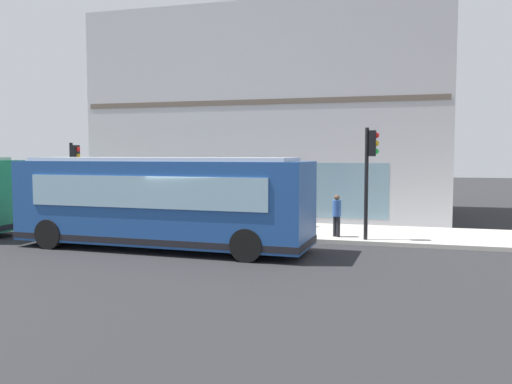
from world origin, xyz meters
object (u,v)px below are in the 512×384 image
at_px(pedestrian_walking_along_curb, 184,202).
at_px(newspaper_vending_box, 183,218).
at_px(city_bus_nearside, 161,203).
at_px(pedestrian_near_hydrant, 253,207).
at_px(traffic_light_near_corner, 370,162).
at_px(pedestrian_near_building_entrance, 337,213).
at_px(pedestrian_by_light_pole, 298,203).
at_px(fire_hydrant, 264,216).
at_px(traffic_light_down_block, 74,168).

xyz_separation_m(pedestrian_walking_along_curb, newspaper_vending_box, (-1.21, -0.44, -0.56)).
bearing_deg(city_bus_nearside, pedestrian_near_hydrant, -29.77).
height_order(traffic_light_near_corner, pedestrian_near_building_entrance, traffic_light_near_corner).
xyz_separation_m(city_bus_nearside, newspaper_vending_box, (3.34, 0.67, -0.95)).
bearing_deg(city_bus_nearside, pedestrian_walking_along_curb, 13.74).
bearing_deg(city_bus_nearside, pedestrian_by_light_pole, -33.73).
xyz_separation_m(pedestrian_walking_along_curb, pedestrian_by_light_pole, (0.86, -4.73, -0.03)).
xyz_separation_m(city_bus_nearside, fire_hydrant, (5.65, -2.12, -1.04)).
height_order(fire_hydrant, pedestrian_by_light_pole, pedestrian_by_light_pole).
bearing_deg(traffic_light_near_corner, traffic_light_down_block, 89.58).
bearing_deg(traffic_light_near_corner, pedestrian_near_building_entrance, 72.45).
bearing_deg(pedestrian_near_building_entrance, traffic_light_down_block, 91.54).
xyz_separation_m(traffic_light_near_corner, pedestrian_walking_along_curb, (1.73, 7.79, -1.74)).
bearing_deg(traffic_light_down_block, pedestrian_by_light_pole, -74.31).
bearing_deg(traffic_light_near_corner, fire_hydrant, 58.13).
distance_m(pedestrian_near_building_entrance, newspaper_vending_box, 6.18).
xyz_separation_m(fire_hydrant, pedestrian_walking_along_curb, (-1.10, 3.24, 0.66)).
bearing_deg(newspaper_vending_box, traffic_light_near_corner, -94.05).
bearing_deg(newspaper_vending_box, pedestrian_near_hydrant, -81.84).
bearing_deg(pedestrian_by_light_pole, traffic_light_down_block, 105.69).
bearing_deg(pedestrian_walking_along_curb, traffic_light_near_corner, -102.53).
distance_m(traffic_light_near_corner, pedestrian_walking_along_curb, 8.17).
relative_size(pedestrian_near_building_entrance, newspaper_vending_box, 1.72).
bearing_deg(city_bus_nearside, fire_hydrant, -20.56).
relative_size(pedestrian_near_hydrant, pedestrian_near_building_entrance, 1.07).
xyz_separation_m(city_bus_nearside, pedestrian_walking_along_curb, (4.55, 1.11, -0.39)).
distance_m(traffic_light_near_corner, fire_hydrant, 5.87).
bearing_deg(fire_hydrant, pedestrian_by_light_pole, -99.20).
bearing_deg(pedestrian_by_light_pole, pedestrian_near_hydrant, 138.57).
height_order(traffic_light_near_corner, pedestrian_near_hydrant, traffic_light_near_corner).
distance_m(traffic_light_down_block, fire_hydrant, 8.18).
bearing_deg(pedestrian_by_light_pole, newspaper_vending_box, 115.77).
xyz_separation_m(traffic_light_down_block, fire_hydrant, (2.74, -7.42, -2.08)).
relative_size(fire_hydrant, pedestrian_near_hydrant, 0.45).
bearing_deg(pedestrian_near_hydrant, traffic_light_near_corner, -101.52).
xyz_separation_m(pedestrian_near_hydrant, newspaper_vending_box, (-0.40, 2.82, -0.50)).
bearing_deg(pedestrian_by_light_pole, pedestrian_walking_along_curb, 100.29).
xyz_separation_m(pedestrian_near_hydrant, pedestrian_walking_along_curb, (0.81, 3.26, 0.07)).
bearing_deg(pedestrian_near_hydrant, pedestrian_near_building_entrance, -99.30).
relative_size(city_bus_nearside, pedestrian_near_building_entrance, 6.54).
xyz_separation_m(traffic_light_near_corner, traffic_light_down_block, (0.09, 11.98, -0.32)).
bearing_deg(traffic_light_down_block, pedestrian_near_hydrant, -83.58).
height_order(pedestrian_near_hydrant, newspaper_vending_box, pedestrian_near_hydrant).
distance_m(fire_hydrant, pedestrian_walking_along_curb, 3.48).
height_order(pedestrian_near_building_entrance, pedestrian_walking_along_curb, pedestrian_walking_along_curb).
xyz_separation_m(traffic_light_near_corner, pedestrian_near_hydrant, (0.92, 4.53, -1.81)).
relative_size(traffic_light_near_corner, traffic_light_down_block, 1.13).
relative_size(city_bus_nearside, pedestrian_near_hydrant, 6.12).
relative_size(pedestrian_by_light_pole, newspaper_vending_box, 1.91).
bearing_deg(traffic_light_down_block, newspaper_vending_box, -84.65).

